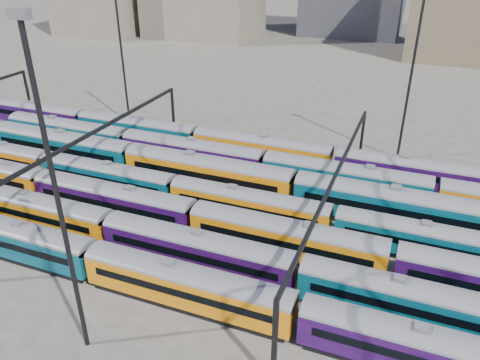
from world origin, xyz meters
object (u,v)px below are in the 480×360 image
at_px(rake_0, 298,312).
at_px(rake_1, 109,226).
at_px(rake_2, 113,198).
at_px(mast_2, 56,192).

xyz_separation_m(rake_0, rake_1, (-21.50, 5.00, 0.04)).
distance_m(rake_1, rake_2, 5.85).
bearing_deg(rake_2, mast_2, -61.84).
relative_size(rake_1, rake_2, 1.18).
bearing_deg(rake_1, mast_2, -63.21).
bearing_deg(mast_2, rake_2, 118.16).
height_order(rake_0, rake_2, rake_2).
bearing_deg(rake_0, mast_2, -155.61).
relative_size(rake_2, mast_2, 3.99).
distance_m(rake_1, mast_2, 17.61).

